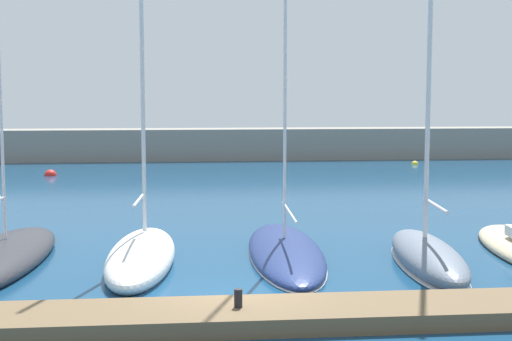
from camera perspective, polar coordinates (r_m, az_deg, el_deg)
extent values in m
plane|color=navy|center=(19.93, -1.71, -10.03)|extent=(120.00, 120.00, 0.00)
cube|color=brown|center=(17.92, -1.25, -11.16)|extent=(38.53, 2.18, 0.44)
cube|color=gray|center=(60.88, -4.39, 2.03)|extent=(108.00, 3.16, 2.55)
ellipsoid|color=white|center=(23.99, -8.83, -6.64)|extent=(2.49, 7.86, 1.27)
cylinder|color=silver|center=(24.66, -8.82, 11.38)|extent=(0.13, 0.13, 13.85)
cylinder|color=silver|center=(23.05, -9.07, -2.31)|extent=(0.23, 2.45, 0.09)
ellipsoid|color=navy|center=(25.19, 2.27, -6.30)|extent=(2.80, 9.72, 0.85)
ellipsoid|color=silver|center=(25.21, 2.27, -6.56)|extent=(2.82, 9.82, 0.12)
cylinder|color=silver|center=(23.67, 2.59, -3.20)|extent=(0.23, 4.05, 0.08)
ellipsoid|color=slate|center=(24.31, 13.08, -6.45)|extent=(2.48, 7.47, 1.07)
ellipsoid|color=silver|center=(24.37, 13.06, -7.15)|extent=(2.50, 7.54, 0.12)
cylinder|color=silver|center=(24.20, 13.27, 10.26)|extent=(0.15, 0.15, 13.01)
cylinder|color=silver|center=(23.19, 13.66, -2.61)|extent=(0.37, 2.84, 0.10)
sphere|color=yellow|center=(58.29, 12.15, 0.47)|extent=(0.53, 0.53, 0.53)
sphere|color=red|center=(51.03, -15.56, -0.39)|extent=(0.82, 0.82, 0.82)
cylinder|color=black|center=(17.79, -1.38, -9.81)|extent=(0.20, 0.20, 0.44)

